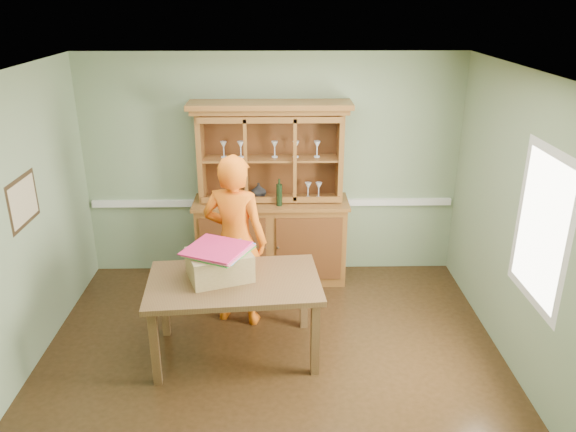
{
  "coord_description": "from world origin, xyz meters",
  "views": [
    {
      "loc": [
        0.07,
        -4.5,
        3.29
      ],
      "look_at": [
        0.16,
        0.4,
        1.35
      ],
      "focal_mm": 35.0,
      "sensor_mm": 36.0,
      "label": 1
    }
  ],
  "objects_px": {
    "china_hutch": "(271,220)",
    "dining_table": "(234,289)",
    "cardboard_box": "(220,265)",
    "person": "(235,241)"
  },
  "relations": [
    {
      "from": "dining_table",
      "to": "cardboard_box",
      "type": "bearing_deg",
      "value": 149.14
    },
    {
      "from": "china_hutch",
      "to": "person",
      "type": "relative_size",
      "value": 1.17
    },
    {
      "from": "china_hutch",
      "to": "person",
      "type": "bearing_deg",
      "value": -110.17
    },
    {
      "from": "china_hutch",
      "to": "person",
      "type": "xyz_separation_m",
      "value": [
        -0.36,
        -0.97,
        0.16
      ]
    },
    {
      "from": "china_hutch",
      "to": "cardboard_box",
      "type": "relative_size",
      "value": 3.86
    },
    {
      "from": "cardboard_box",
      "to": "person",
      "type": "distance_m",
      "value": 0.57
    },
    {
      "from": "person",
      "to": "dining_table",
      "type": "bearing_deg",
      "value": 107.15
    },
    {
      "from": "china_hutch",
      "to": "cardboard_box",
      "type": "height_order",
      "value": "china_hutch"
    },
    {
      "from": "china_hutch",
      "to": "dining_table",
      "type": "bearing_deg",
      "value": -101.8
    },
    {
      "from": "dining_table",
      "to": "cardboard_box",
      "type": "xyz_separation_m",
      "value": [
        -0.13,
        0.07,
        0.23
      ]
    }
  ]
}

